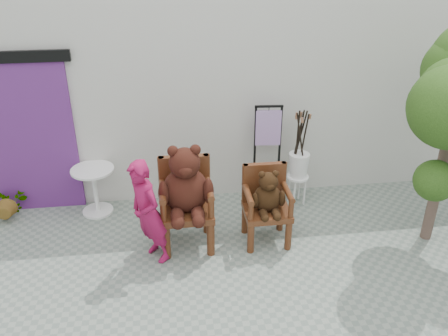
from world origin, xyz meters
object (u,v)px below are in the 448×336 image
object	(u,v)px
stool_bucket	(299,164)
cafe_table	(94,185)
chair_small	(267,199)
display_stand	(266,165)
person	(148,213)
chair_big	(186,190)

from	to	relation	value
stool_bucket	cafe_table	bearing A→B (deg)	177.49
chair_small	display_stand	size ratio (longest dim) A/B	0.69
person	chair_small	bearing A→B (deg)	65.31
cafe_table	display_stand	distance (m)	2.50
stool_bucket	person	bearing A→B (deg)	-152.78
chair_big	person	size ratio (longest dim) A/B	1.02
person	cafe_table	distance (m)	1.49
chair_big	stool_bucket	xyz separation A→B (m)	(1.68, 0.82, -0.16)
chair_big	chair_small	world-z (taller)	chair_big
person	stool_bucket	world-z (taller)	stool_bucket
chair_big	person	xyz separation A→B (m)	(-0.47, -0.29, -0.11)
chair_small	person	world-z (taller)	person
person	display_stand	xyz separation A→B (m)	(1.71, 1.26, -0.11)
person	cafe_table	xyz separation A→B (m)	(-0.79, 1.24, -0.26)
chair_big	cafe_table	size ratio (longest dim) A/B	2.02
person	chair_big	bearing A→B (deg)	86.97
chair_big	person	world-z (taller)	chair_big
person	display_stand	bearing A→B (deg)	91.82
cafe_table	chair_small	bearing A→B (deg)	-23.13
chair_big	display_stand	size ratio (longest dim) A/B	0.94
chair_big	stool_bucket	size ratio (longest dim) A/B	0.98
chair_small	stool_bucket	world-z (taller)	stool_bucket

